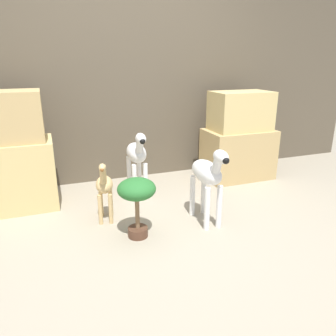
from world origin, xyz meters
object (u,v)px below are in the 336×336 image
Objects in this scene: zebra_right at (208,175)px; zebra_left at (137,155)px; potted_palm_front at (137,195)px; giraffe_figurine at (104,187)px.

zebra_right and zebra_left have the same top height.
potted_palm_front is (-0.23, -0.83, -0.07)m from zebra_left.
potted_palm_front is at bearing -105.53° from zebra_left.
potted_palm_front is at bearing -177.38° from zebra_right.
potted_palm_front is (0.19, -0.37, 0.05)m from giraffe_figurine.
zebra_right is 0.89m from giraffe_figurine.
zebra_right is at bearing 2.62° from potted_palm_front.
giraffe_figurine reaches higher than potted_palm_front.
zebra_right is at bearing -63.51° from zebra_left.
giraffe_figurine is at bearing -132.33° from zebra_left.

